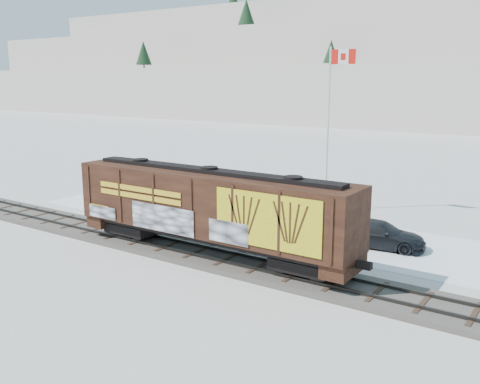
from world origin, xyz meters
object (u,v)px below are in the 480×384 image
Objects in this scene: flagpole at (329,152)px; car_silver at (296,214)px; car_white at (227,212)px; car_dark at (379,234)px; hopper_railcar at (210,206)px.

flagpole is 2.48× the size of car_silver.
car_white is at bearing 118.29° from car_silver.
flagpole is 6.16m from car_silver.
car_silver is 6.25m from car_dark.
flagpole is 2.25× the size of car_dark.
flagpole is at bearing 88.12° from hopper_railcar.
hopper_railcar is 8.68m from car_silver.
car_silver reaches higher than car_dark.
hopper_railcar is 9.97m from car_dark.
car_dark is (6.25, -6.42, -3.53)m from flagpole.
car_dark is at bearing -102.44° from car_silver.
car_silver is (0.15, -5.08, -3.48)m from flagpole.
hopper_railcar reaches higher than car_white.
hopper_railcar is at bearing -91.88° from flagpole.
car_silver is at bearing 70.58° from car_dark.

